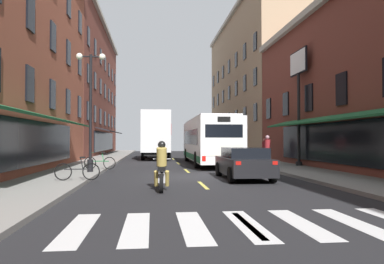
% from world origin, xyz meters
% --- Properties ---
extents(ground_plane, '(34.80, 80.00, 0.10)m').
position_xyz_m(ground_plane, '(0.00, 0.00, -0.05)').
color(ground_plane, black).
extents(lane_centre_dashes, '(0.14, 73.90, 0.01)m').
position_xyz_m(lane_centre_dashes, '(0.00, -0.25, 0.00)').
color(lane_centre_dashes, '#DBCC4C').
rests_on(lane_centre_dashes, ground).
extents(crosswalk_near, '(7.10, 2.80, 0.01)m').
position_xyz_m(crosswalk_near, '(0.00, -10.00, 0.00)').
color(crosswalk_near, silver).
rests_on(crosswalk_near, ground).
extents(sidewalk_left, '(3.00, 80.00, 0.14)m').
position_xyz_m(sidewalk_left, '(-5.90, 0.00, 0.07)').
color(sidewalk_left, gray).
rests_on(sidewalk_left, ground).
extents(sidewalk_right, '(3.00, 80.00, 0.14)m').
position_xyz_m(sidewalk_right, '(5.90, 0.00, 0.07)').
color(sidewalk_right, gray).
rests_on(sidewalk_right, ground).
extents(billboard_sign, '(0.40, 2.44, 7.08)m').
position_xyz_m(billboard_sign, '(7.05, 4.59, 5.41)').
color(billboard_sign, black).
rests_on(billboard_sign, sidewalk_right).
extents(transit_bus, '(2.72, 11.68, 3.17)m').
position_xyz_m(transit_bus, '(2.01, 8.23, 1.67)').
color(transit_bus, white).
rests_on(transit_bus, ground).
extents(box_truck, '(2.65, 7.93, 4.11)m').
position_xyz_m(box_truck, '(-1.48, 15.72, 2.12)').
color(box_truck, black).
rests_on(box_truck, ground).
extents(sedan_near, '(1.92, 4.29, 1.37)m').
position_xyz_m(sedan_near, '(2.04, -1.58, 0.70)').
color(sedan_near, black).
rests_on(sedan_near, ground).
extents(sedan_mid, '(2.03, 4.44, 1.31)m').
position_xyz_m(sedan_mid, '(-1.71, 25.21, 0.67)').
color(sedan_mid, '#515154').
rests_on(sedan_mid, ground).
extents(motorcycle_rider, '(0.62, 2.07, 1.66)m').
position_xyz_m(motorcycle_rider, '(-1.57, -4.69, 0.71)').
color(motorcycle_rider, black).
rests_on(motorcycle_rider, ground).
extents(bicycle_near, '(1.71, 0.48, 0.91)m').
position_xyz_m(bicycle_near, '(-4.76, -2.58, 0.50)').
color(bicycle_near, black).
rests_on(bicycle_near, sidewalk_left).
extents(bicycle_mid, '(1.69, 0.50, 0.91)m').
position_xyz_m(bicycle_mid, '(-4.65, 2.81, 0.50)').
color(bicycle_mid, black).
rests_on(bicycle_mid, sidewalk_left).
extents(pedestrian_near, '(0.40, 0.52, 1.69)m').
position_xyz_m(pedestrian_near, '(6.29, 9.05, 1.03)').
color(pedestrian_near, '#66387F').
rests_on(pedestrian_near, sidewalk_right).
extents(pedestrian_far, '(0.36, 0.36, 1.84)m').
position_xyz_m(pedestrian_far, '(5.02, 4.44, 1.10)').
color(pedestrian_far, '#33663F').
rests_on(pedestrian_far, sidewalk_right).
extents(street_lamp_twin, '(1.42, 0.32, 5.82)m').
position_xyz_m(street_lamp_twin, '(-4.90, 1.30, 3.35)').
color(street_lamp_twin, black).
rests_on(street_lamp_twin, sidewalk_left).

